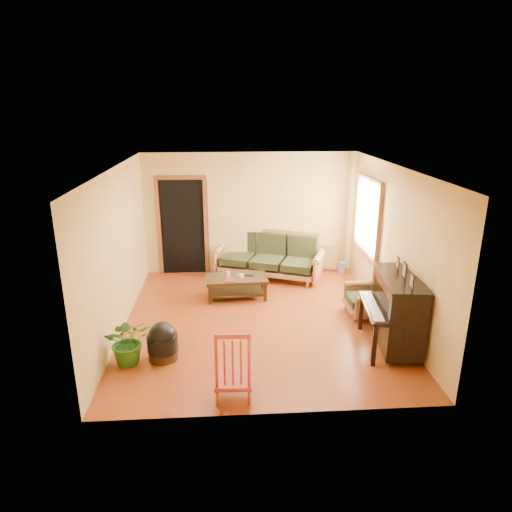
{
  "coord_description": "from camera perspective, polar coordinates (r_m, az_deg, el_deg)",
  "views": [
    {
      "loc": [
        -0.52,
        -7.07,
        3.51
      ],
      "look_at": [
        -0.03,
        0.2,
        1.1
      ],
      "focal_mm": 32.0,
      "sensor_mm": 36.0,
      "label": 1
    }
  ],
  "objects": [
    {
      "name": "piano",
      "position": [
        7.18,
        17.23,
        -6.77
      ],
      "size": [
        0.91,
        1.37,
        1.14
      ],
      "primitive_type": "cube",
      "rotation": [
        0.0,
        0.0,
        -0.12
      ],
      "color": "black",
      "rests_on": "floor"
    },
    {
      "name": "doorway",
      "position": [
        9.91,
        -9.16,
        3.55
      ],
      "size": [
        1.08,
        0.16,
        2.05
      ],
      "primitive_type": "cube",
      "color": "black",
      "rests_on": "floor"
    },
    {
      "name": "ceramic_crock",
      "position": [
        10.26,
        10.73,
        -1.37
      ],
      "size": [
        0.23,
        0.23,
        0.23
      ],
      "primitive_type": "cylinder",
      "rotation": [
        0.0,
        0.0,
        0.29
      ],
      "color": "#34509D",
      "rests_on": "floor"
    },
    {
      "name": "coffee_table",
      "position": [
        8.74,
        -2.43,
        -3.92
      ],
      "size": [
        1.19,
        0.7,
        0.42
      ],
      "primitive_type": "cube",
      "rotation": [
        0.0,
        0.0,
        0.06
      ],
      "color": "black",
      "rests_on": "floor"
    },
    {
      "name": "window",
      "position": [
        9.03,
        13.87,
        4.91
      ],
      "size": [
        0.12,
        1.36,
        1.46
      ],
      "primitive_type": "cube",
      "color": "white",
      "rests_on": "right_wall"
    },
    {
      "name": "floor",
      "position": [
        7.91,
        0.29,
        -8.04
      ],
      "size": [
        5.0,
        5.0,
        0.0
      ],
      "primitive_type": "plane",
      "color": "maroon",
      "rests_on": "ground"
    },
    {
      "name": "footstool",
      "position": [
        6.85,
        -11.58,
        -10.91
      ],
      "size": [
        0.59,
        0.59,
        0.42
      ],
      "primitive_type": "cylinder",
      "rotation": [
        0.0,
        0.0,
        -0.44
      ],
      "color": "black",
      "rests_on": "floor"
    },
    {
      "name": "book",
      "position": [
        8.49,
        -3.82,
        -3.03
      ],
      "size": [
        0.15,
        0.21,
        0.02
      ],
      "primitive_type": "imported",
      "rotation": [
        0.0,
        0.0,
        0.01
      ],
      "color": "maroon",
      "rests_on": "coffee_table"
    },
    {
      "name": "armchair",
      "position": [
        8.19,
        13.51,
        -4.77
      ],
      "size": [
        0.72,
        0.75,
        0.75
      ],
      "primitive_type": "cube",
      "rotation": [
        0.0,
        0.0,
        0.01
      ],
      "color": "#935C36",
      "rests_on": "floor"
    },
    {
      "name": "candle",
      "position": [
        8.64,
        -3.51,
        -2.3
      ],
      "size": [
        0.09,
        0.09,
        0.11
      ],
      "primitive_type": "cylinder",
      "rotation": [
        0.0,
        0.0,
        0.38
      ],
      "color": "white",
      "rests_on": "coffee_table"
    },
    {
      "name": "potted_plant",
      "position": [
        6.79,
        -15.64,
        -10.14
      ],
      "size": [
        0.76,
        0.7,
        0.71
      ],
      "primitive_type": "imported",
      "rotation": [
        0.0,
        0.0,
        0.26
      ],
      "color": "#255C1A",
      "rests_on": "floor"
    },
    {
      "name": "red_chair",
      "position": [
        5.8,
        -2.88,
        -13.12
      ],
      "size": [
        0.48,
        0.52,
        0.98
      ],
      "primitive_type": "cube",
      "rotation": [
        0.0,
        0.0,
        -0.04
      ],
      "color": "maroon",
      "rests_on": "floor"
    },
    {
      "name": "leaning_frame",
      "position": [
        10.27,
        9.01,
        -0.21
      ],
      "size": [
        0.44,
        0.2,
        0.58
      ],
      "primitive_type": "cube",
      "rotation": [
        0.0,
        0.0,
        -0.24
      ],
      "color": "#B07C3A",
      "rests_on": "floor"
    },
    {
      "name": "remote",
      "position": [
        8.7,
        -0.87,
        -2.45
      ],
      "size": [
        0.15,
        0.08,
        0.01
      ],
      "primitive_type": "cube",
      "rotation": [
        0.0,
        0.0,
        -0.27
      ],
      "color": "black",
      "rests_on": "coffee_table"
    },
    {
      "name": "sofa",
      "position": [
        9.67,
        1.54,
        0.03
      ],
      "size": [
        2.42,
        1.69,
        0.96
      ],
      "primitive_type": "cube",
      "rotation": [
        0.0,
        0.0,
        -0.37
      ],
      "color": "#935C36",
      "rests_on": "floor"
    },
    {
      "name": "glass_jar",
      "position": [
        8.62,
        -1.87,
        -2.49
      ],
      "size": [
        0.12,
        0.12,
        0.06
      ],
      "primitive_type": "cylinder",
      "rotation": [
        0.0,
        0.0,
        -0.23
      ],
      "color": "silver",
      "rests_on": "coffee_table"
    }
  ]
}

